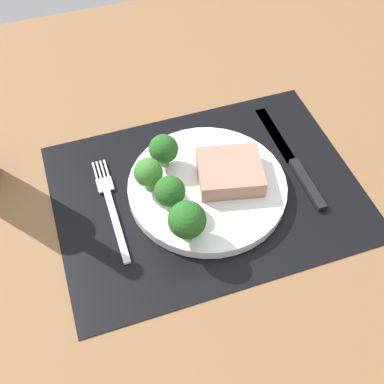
{
  "coord_description": "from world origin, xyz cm",
  "views": [
    {
      "loc": [
        -16.46,
        -41.86,
        58.2
      ],
      "look_at": [
        -2.65,
        -0.73,
        1.9
      ],
      "focal_mm": 45.29,
      "sensor_mm": 36.0,
      "label": 1
    }
  ],
  "objects_px": {
    "plate": "(207,187)",
    "steak": "(230,173)",
    "knife": "(294,163)",
    "fork": "(111,207)"
  },
  "relations": [
    {
      "from": "plate",
      "to": "steak",
      "type": "relative_size",
      "value": 2.55
    },
    {
      "from": "plate",
      "to": "knife",
      "type": "xyz_separation_m",
      "value": [
        0.15,
        0.01,
        -0.0
      ]
    },
    {
      "from": "plate",
      "to": "steak",
      "type": "xyz_separation_m",
      "value": [
        0.04,
        -0.0,
        0.02
      ]
    },
    {
      "from": "plate",
      "to": "knife",
      "type": "bearing_deg",
      "value": 2.05
    },
    {
      "from": "fork",
      "to": "steak",
      "type": "bearing_deg",
      "value": -1.98
    },
    {
      "from": "steak",
      "to": "knife",
      "type": "bearing_deg",
      "value": 3.68
    },
    {
      "from": "steak",
      "to": "fork",
      "type": "xyz_separation_m",
      "value": [
        -0.18,
        0.02,
        -0.03
      ]
    },
    {
      "from": "steak",
      "to": "knife",
      "type": "height_order",
      "value": "steak"
    },
    {
      "from": "steak",
      "to": "fork",
      "type": "height_order",
      "value": "steak"
    },
    {
      "from": "steak",
      "to": "plate",
      "type": "bearing_deg",
      "value": 176.83
    }
  ]
}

